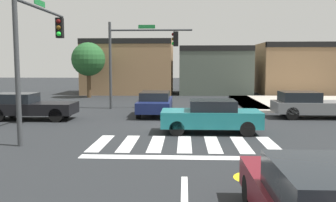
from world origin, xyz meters
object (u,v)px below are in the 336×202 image
car_black (29,106)px  roadside_tree (88,60)px  car_navy (155,103)px  traffic_signal_northwest (140,50)px  traffic_signal_southwest (38,40)px  car_teal (211,116)px  car_gray (313,105)px

car_black → roadside_tree: bearing=90.6°
car_navy → roadside_tree: 13.01m
traffic_signal_northwest → roadside_tree: traffic_signal_northwest is taller
traffic_signal_southwest → car_navy: 8.32m
car_teal → car_gray: car_gray is taller
traffic_signal_southwest → roadside_tree: traffic_signal_southwest is taller
car_navy → traffic_signal_northwest: bearing=-156.1°
traffic_signal_northwest → roadside_tree: size_ratio=1.17×
car_navy → roadside_tree: (-6.78, 10.78, 2.65)m
car_teal → car_navy: car_teal is taller
traffic_signal_southwest → car_navy: size_ratio=1.29×
car_gray → car_navy: car_gray is taller
car_gray → roadside_tree: bearing=143.5°
traffic_signal_southwest → car_navy: traffic_signal_southwest is taller
traffic_signal_northwest → car_teal: (4.11, -8.26, -3.19)m
roadside_tree → car_navy: bearing=-57.8°
car_gray → roadside_tree: size_ratio=0.97×
car_gray → roadside_tree: (-15.61, 11.56, 2.64)m
traffic_signal_southwest → car_teal: size_ratio=1.37×
traffic_signal_northwest → roadside_tree: 9.71m
traffic_signal_northwest → traffic_signal_southwest: bearing=-108.4°
car_teal → car_navy: bearing=-62.2°
traffic_signal_southwest → roadside_tree: (-2.49, 17.12, -0.61)m
car_black → car_navy: 6.98m
car_navy → car_black: bearing=-72.4°
car_gray → traffic_signal_southwest: bearing=-157.0°
traffic_signal_southwest → car_black: (-2.36, 4.23, -3.24)m
traffic_signal_southwest → car_gray: traffic_signal_southwest is taller
traffic_signal_southwest → traffic_signal_northwest: bearing=-18.4°
traffic_signal_northwest → car_black: 7.98m
car_gray → car_navy: (-8.82, 0.78, -0.01)m
traffic_signal_northwest → car_gray: 11.17m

